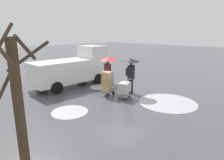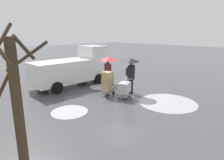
# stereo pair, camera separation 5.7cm
# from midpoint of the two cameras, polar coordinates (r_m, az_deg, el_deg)

# --- Properties ---
(ground_plane) EXTENTS (90.00, 90.00, 0.00)m
(ground_plane) POSITION_cam_midpoint_polar(r_m,az_deg,el_deg) (11.41, 3.27, -4.17)
(ground_plane) COLOR #4C4C51
(slush_patch_near_cluster) EXTENTS (1.62, 1.62, 0.01)m
(slush_patch_near_cluster) POSITION_cam_midpoint_polar(r_m,az_deg,el_deg) (12.96, -2.79, -1.94)
(slush_patch_near_cluster) COLOR silver
(slush_patch_near_cluster) RESTS_ON ground
(slush_patch_under_van) EXTENTS (2.95, 2.95, 0.01)m
(slush_patch_under_van) POSITION_cam_midpoint_polar(r_m,az_deg,el_deg) (10.47, 16.19, -6.36)
(slush_patch_under_van) COLOR #ADAFB5
(slush_patch_under_van) RESTS_ON ground
(slush_patch_mid_street) EXTENTS (1.66, 1.66, 0.01)m
(slush_patch_mid_street) POSITION_cam_midpoint_polar(r_m,az_deg,el_deg) (9.15, -12.24, -9.10)
(slush_patch_mid_street) COLOR #ADAFB5
(slush_patch_mid_street) RESTS_ON ground
(cargo_van_parked_right) EXTENTS (2.23, 5.36, 2.60)m
(cargo_van_parked_right) POSITION_cam_midpoint_polar(r_m,az_deg,el_deg) (13.39, -11.03, 3.49)
(cargo_van_parked_right) COLOR white
(cargo_van_parked_right) RESTS_ON ground
(shopping_cart_vendor) EXTENTS (0.81, 0.96, 1.02)m
(shopping_cart_vendor) POSITION_cam_midpoint_polar(r_m,az_deg,el_deg) (10.59, 3.87, -2.40)
(shopping_cart_vendor) COLOR #B2B2B7
(shopping_cart_vendor) RESTS_ON ground
(hand_dolly_boxes) EXTENTS (0.67, 0.81, 1.38)m
(hand_dolly_boxes) POSITION_cam_midpoint_polar(r_m,az_deg,el_deg) (10.98, -1.26, -0.59)
(hand_dolly_boxes) COLOR #515156
(hand_dolly_boxes) RESTS_ON ground
(pedestrian_pink_side) EXTENTS (1.04, 1.04, 2.15)m
(pedestrian_pink_side) POSITION_cam_midpoint_polar(r_m,az_deg,el_deg) (11.27, 5.70, 3.79)
(pedestrian_pink_side) COLOR black
(pedestrian_pink_side) RESTS_ON ground
(pedestrian_black_side) EXTENTS (1.04, 1.04, 2.15)m
(pedestrian_black_side) POSITION_cam_midpoint_polar(r_m,az_deg,el_deg) (11.80, -1.01, 4.38)
(pedestrian_black_side) COLOR black
(pedestrian_black_side) RESTS_ON ground
(bare_tree_near) EXTENTS (1.36, 1.38, 3.75)m
(bare_tree_near) POSITION_cam_midpoint_polar(r_m,az_deg,el_deg) (5.07, -25.92, -6.07)
(bare_tree_near) COLOR #423323
(bare_tree_near) RESTS_ON ground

